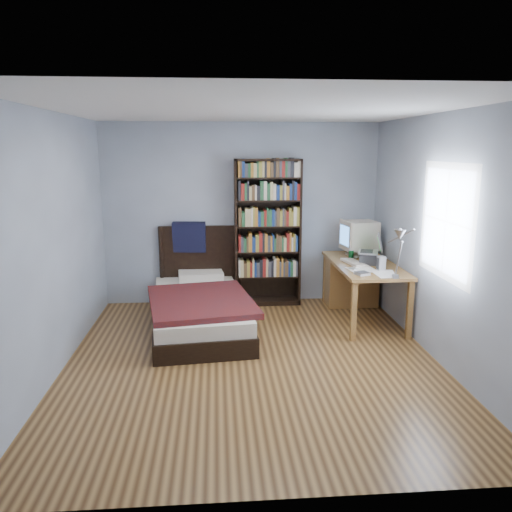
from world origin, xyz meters
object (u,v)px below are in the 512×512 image
Objects in this scene: laptop at (369,255)px; desk_lamp at (399,240)px; keyboard at (354,263)px; soda_can at (351,255)px; desk at (354,278)px; bookshelf at (267,233)px; bed at (199,305)px; crt_monitor at (359,236)px; speaker at (381,263)px.

desk_lamp reaches higher than laptop.
keyboard is 3.74× the size of soda_can.
bookshelf is (-1.16, 0.30, 0.60)m from desk.
bed is at bearing 170.44° from keyboard.
desk is 3.31× the size of crt_monitor.
desk is 0.70× the size of bed.
desk is at bearing 13.91° from bed.
bookshelf reaches higher than bed.
desk_lamp is 3.75× the size of speaker.
desk_lamp is at bearing -85.41° from soda_can.
bookshelf reaches higher than desk_lamp.
desk_lamp is 1.42× the size of keyboard.
desk is 13.38× the size of soda_can.
desk_lamp is 0.28× the size of bed.
crt_monitor reaches higher than speaker.
soda_can is (-0.16, 0.28, -0.05)m from laptop.
desk_lamp reaches higher than soda_can.
speaker is at bearing -86.95° from crt_monitor.
laptop is 0.89× the size of keyboard.
desk_lamp is at bearing -92.47° from laptop.
desk_lamp is 0.88m from speaker.
speaker is at bearing -83.44° from laptop.
bookshelf is at bearing 133.20° from speaker.
speaker reaches higher than soda_can.
laptop is at bearing -83.77° from desk.
keyboard is (-0.19, -0.48, -0.26)m from crt_monitor.
desk is at bearing -171.93° from crt_monitor.
speaker is 1.68m from bookshelf.
soda_can is at bearing -118.63° from desk.
desk is 2.15m from bed.
desk is 0.91m from speaker.
bed is (-2.08, 1.06, -0.99)m from desk_lamp.
crt_monitor is at bearing 52.76° from soda_can.
soda_can is at bearing 119.74° from laptop.
speaker is (0.23, -0.34, 0.07)m from keyboard.
crt_monitor is at bearing 57.70° from keyboard.
crt_monitor is at bearing 13.78° from bed.
bed reaches higher than desk.
soda_can is 0.05× the size of bed.
speaker is 0.08× the size of bookshelf.
crt_monitor is 1.24m from bookshelf.
bookshelf reaches higher than speaker.
soda_can reaches higher than keyboard.
soda_can is at bearing -127.24° from crt_monitor.
laptop is 0.34m from speaker.
speaker is 0.65m from soda_can.
soda_can is (-0.20, 0.62, -0.02)m from speaker.
crt_monitor reaches higher than desk.
laptop is 3.32× the size of soda_can.
bookshelf is at bearing 147.44° from laptop.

